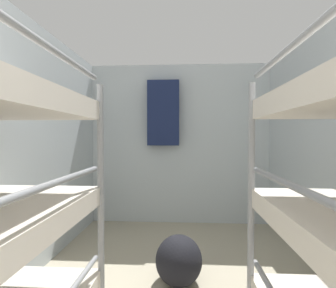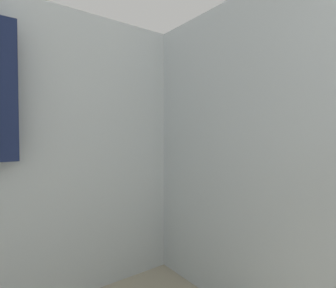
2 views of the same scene
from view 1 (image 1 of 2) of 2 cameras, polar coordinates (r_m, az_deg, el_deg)
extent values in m
cube|color=silver|center=(3.79, 2.49, -0.01)|extent=(2.65, 0.06, 2.27)
cylinder|color=gray|center=(1.91, -14.42, -11.76)|extent=(0.04, 0.04, 1.60)
cylinder|color=gray|center=(1.08, -28.97, -9.52)|extent=(0.03, 1.52, 0.03)
cylinder|color=gray|center=(1.13, -29.38, 20.98)|extent=(0.03, 1.52, 0.03)
cylinder|color=gray|center=(1.88, 17.63, -12.02)|extent=(0.04, 0.04, 1.60)
cylinder|color=gray|center=(1.03, 30.02, -10.16)|extent=(0.03, 1.52, 0.03)
cylinder|color=gray|center=(1.08, 30.47, 22.02)|extent=(0.03, 1.52, 0.03)
ellipsoid|color=black|center=(2.43, 2.37, -23.86)|extent=(0.39, 0.50, 0.39)
cube|color=#192347|center=(3.66, -1.02, 6.75)|extent=(0.44, 0.12, 0.90)
camera|label=2|loc=(1.70, -6.70, 3.04)|focal=28.00mm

